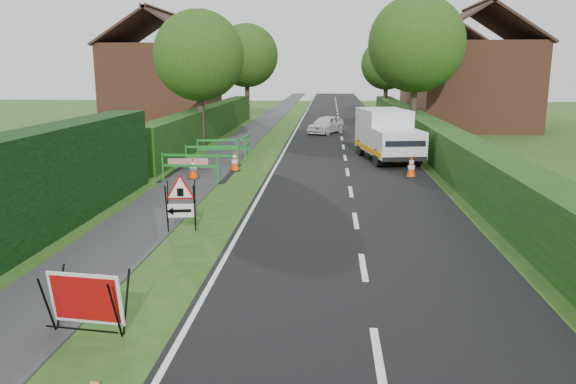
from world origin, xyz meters
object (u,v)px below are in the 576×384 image
object	(u,v)px
red_rect_sign	(86,300)
works_van	(387,134)
hatchback_car	(326,124)
triangle_sign	(179,199)

from	to	relation	value
red_rect_sign	works_van	world-z (taller)	works_van
red_rect_sign	hatchback_car	distance (m)	27.00
red_rect_sign	works_van	distance (m)	17.85
triangle_sign	hatchback_car	xyz separation A→B (m)	(3.35, 21.45, -0.29)
works_van	hatchback_car	distance (m)	10.38
triangle_sign	hatchback_car	world-z (taller)	triangle_sign
triangle_sign	works_van	size ratio (longest dim) A/B	0.24
triangle_sign	works_van	world-z (taller)	works_van
red_rect_sign	hatchback_car	bearing A→B (deg)	89.83
red_rect_sign	hatchback_car	size ratio (longest dim) A/B	0.37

